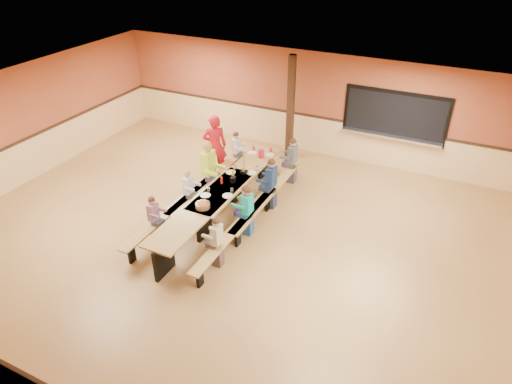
% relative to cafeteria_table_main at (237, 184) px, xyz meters
% --- Properties ---
extents(ground, '(12.00, 12.00, 0.00)m').
position_rel_cafeteria_table_main_xyz_m(ground, '(0.36, -1.43, -0.53)').
color(ground, olive).
rests_on(ground, ground).
extents(room_envelope, '(12.04, 10.04, 3.02)m').
position_rel_cafeteria_table_main_xyz_m(room_envelope, '(0.36, -1.43, 0.16)').
color(room_envelope, '#9C4B2D').
rests_on(room_envelope, ground).
extents(kitchen_pass_through, '(2.78, 0.28, 1.38)m').
position_rel_cafeteria_table_main_xyz_m(kitchen_pass_through, '(2.96, 3.53, 0.96)').
color(kitchen_pass_through, black).
rests_on(kitchen_pass_through, ground).
extents(structural_post, '(0.18, 0.18, 3.00)m').
position_rel_cafeteria_table_main_xyz_m(structural_post, '(0.16, 2.97, 0.97)').
color(structural_post, black).
rests_on(structural_post, ground).
extents(cafeteria_table_main, '(1.91, 3.70, 0.74)m').
position_rel_cafeteria_table_main_xyz_m(cafeteria_table_main, '(0.00, 0.00, 0.00)').
color(cafeteria_table_main, '#9F7B3F').
rests_on(cafeteria_table_main, ground).
extents(cafeteria_table_second, '(1.91, 3.70, 0.74)m').
position_rel_cafeteria_table_main_xyz_m(cafeteria_table_second, '(-0.06, -1.45, 0.00)').
color(cafeteria_table_second, '#9F7B3F').
rests_on(cafeteria_table_second, ground).
extents(seated_child_white_left, '(0.34, 0.27, 1.14)m').
position_rel_cafeteria_table_main_xyz_m(seated_child_white_left, '(-0.82, -0.91, 0.04)').
color(seated_child_white_left, silver).
rests_on(seated_child_white_left, ground).
extents(seated_adult_yellow, '(0.49, 0.40, 1.45)m').
position_rel_cafeteria_table_main_xyz_m(seated_adult_yellow, '(-0.82, 0.02, 0.20)').
color(seated_adult_yellow, '#CEF338').
rests_on(seated_adult_yellow, ground).
extents(seated_child_grey_left, '(0.33, 0.27, 1.14)m').
position_rel_cafeteria_table_main_xyz_m(seated_child_grey_left, '(-0.82, 1.49, 0.04)').
color(seated_child_grey_left, silver).
rests_on(seated_child_grey_left, ground).
extents(seated_child_teal_right, '(0.36, 0.29, 1.18)m').
position_rel_cafeteria_table_main_xyz_m(seated_child_teal_right, '(0.82, -1.06, 0.07)').
color(seated_child_teal_right, '#10A3A8').
rests_on(seated_child_teal_right, ground).
extents(seated_child_navy_right, '(0.41, 0.33, 1.29)m').
position_rel_cafeteria_table_main_xyz_m(seated_child_navy_right, '(0.82, 0.18, 0.12)').
color(seated_child_navy_right, navy).
rests_on(seated_child_navy_right, ground).
extents(seated_child_char_right, '(0.39, 0.32, 1.24)m').
position_rel_cafeteria_table_main_xyz_m(seated_child_char_right, '(0.82, 1.55, 0.10)').
color(seated_child_char_right, '#4A5054').
rests_on(seated_child_char_right, ground).
extents(seated_child_purple_sec, '(0.32, 0.26, 1.10)m').
position_rel_cafeteria_table_main_xyz_m(seated_child_purple_sec, '(-0.89, -2.17, 0.03)').
color(seated_child_purple_sec, '#8B5A7D').
rests_on(seated_child_purple_sec, ground).
extents(seated_child_green_sec, '(0.36, 0.30, 1.19)m').
position_rel_cafeteria_table_main_xyz_m(seated_child_green_sec, '(0.76, -1.05, 0.07)').
color(seated_child_green_sec, '#387545').
rests_on(seated_child_green_sec, ground).
extents(seated_child_tan_sec, '(0.33, 0.27, 1.13)m').
position_rel_cafeteria_table_main_xyz_m(seated_child_tan_sec, '(0.76, -2.30, 0.04)').
color(seated_child_tan_sec, '#BCB699').
rests_on(seated_child_tan_sec, ground).
extents(standing_woman, '(0.76, 0.71, 1.75)m').
position_rel_cafeteria_table_main_xyz_m(standing_woman, '(-1.21, 1.01, 0.35)').
color(standing_woman, red).
rests_on(standing_woman, ground).
extents(punch_pitcher, '(0.16, 0.16, 0.22)m').
position_rel_cafeteria_table_main_xyz_m(punch_pitcher, '(0.09, 1.17, 0.32)').
color(punch_pitcher, '#B6182E').
rests_on(punch_pitcher, cafeteria_table_main).
extents(chip_bowl, '(0.32, 0.32, 0.15)m').
position_rel_cafeteria_table_main_xyz_m(chip_bowl, '(-0.02, -1.56, 0.29)').
color(chip_bowl, orange).
rests_on(chip_bowl, cafeteria_table_main).
extents(napkin_dispenser, '(0.10, 0.14, 0.13)m').
position_rel_cafeteria_table_main_xyz_m(napkin_dispenser, '(0.04, -0.28, 0.28)').
color(napkin_dispenser, black).
rests_on(napkin_dispenser, cafeteria_table_main).
extents(condiment_mustard, '(0.06, 0.06, 0.17)m').
position_rel_cafeteria_table_main_xyz_m(condiment_mustard, '(-0.09, -0.05, 0.30)').
color(condiment_mustard, yellow).
rests_on(condiment_mustard, cafeteria_table_main).
extents(condiment_ketchup, '(0.06, 0.06, 0.17)m').
position_rel_cafeteria_table_main_xyz_m(condiment_ketchup, '(-0.17, -0.46, 0.30)').
color(condiment_ketchup, '#B2140F').
rests_on(condiment_ketchup, cafeteria_table_main).
extents(table_paddle, '(0.16, 0.16, 0.56)m').
position_rel_cafeteria_table_main_xyz_m(table_paddle, '(0.07, 0.22, 0.35)').
color(table_paddle, black).
rests_on(table_paddle, cafeteria_table_main).
extents(place_settings, '(0.65, 3.30, 0.11)m').
position_rel_cafeteria_table_main_xyz_m(place_settings, '(-0.00, 0.00, 0.27)').
color(place_settings, beige).
rests_on(place_settings, cafeteria_table_main).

